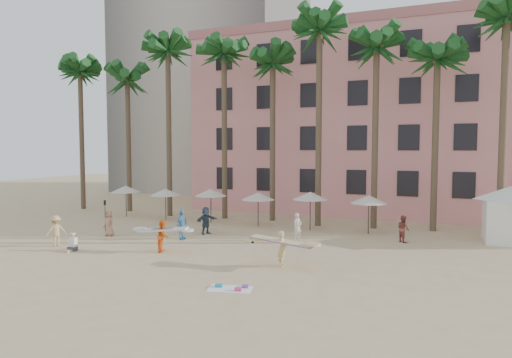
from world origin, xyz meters
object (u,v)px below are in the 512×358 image
object	(u,v)px
carrier_yellow	(282,246)
carrier_white	(163,235)
pink_hotel	(392,124)
cabana	(512,209)

from	to	relation	value
carrier_yellow	carrier_white	bearing A→B (deg)	176.35
pink_hotel	cabana	distance (m)	16.46
carrier_yellow	carrier_white	distance (m)	7.23
pink_hotel	carrier_yellow	bearing A→B (deg)	-96.27
cabana	carrier_white	xyz separation A→B (m)	(-18.32, -10.33, -1.12)
carrier_white	cabana	bearing A→B (deg)	29.41
pink_hotel	carrier_white	xyz separation A→B (m)	(-9.81, -23.10, -7.05)
cabana	carrier_white	world-z (taller)	cabana
pink_hotel	cabana	world-z (taller)	pink_hotel
cabana	carrier_yellow	size ratio (longest dim) A/B	1.44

